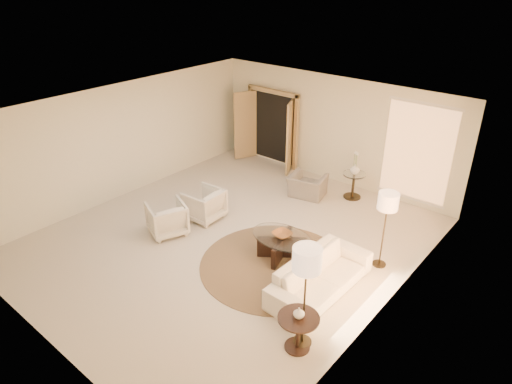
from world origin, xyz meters
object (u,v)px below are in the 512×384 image
Objects in this scene: end_table at (298,327)px; coffee_table at (282,244)px; floor_lamp_far at (307,264)px; floor_lamp_near at (388,205)px; side_vase at (355,169)px; side_table at (353,183)px; armchair_right at (167,217)px; armchair_left at (204,203)px; end_vase at (299,313)px; sofa at (321,276)px; bowl at (282,235)px; accent_chair at (308,182)px.

coffee_table is at bearing 132.74° from end_table.
floor_lamp_near is at bearing 90.28° from floor_lamp_far.
side_vase reaches higher than coffee_table.
side_table is 3.02m from floor_lamp_near.
end_table is 0.36× the size of floor_lamp_far.
armchair_left is at bearing -166.74° from armchair_right.
end_table is 0.27m from end_vase.
armchair_left is 3.77m from side_table.
floor_lamp_near is 2.87m from end_vase.
coffee_table is at bearing 72.74° from sofa.
end_table is 3.54× the size of end_vase.
coffee_table is 2.45m from end_vase.
coffee_table is 3.26m from side_vase.
side_table is at bearing 93.60° from bowl.
bowl is at bearing -86.40° from side_vase.
accent_chair is 5.15m from floor_lamp_far.
end_vase is at bearing -47.26° from coffee_table.
accent_chair is at bearing 151.09° from armchair_left.
armchair_right is 3.67m from accent_chair.
armchair_right reaches higher than end_vase.
floor_lamp_far reaches higher than armchair_right.
sofa is 3.66m from armchair_right.
side_table is 3.23m from bowl.
floor_lamp_far is at bearing 110.12° from accent_chair.
armchair_right is (-3.63, -0.46, 0.07)m from sofa.
armchair_right is at bearing -12.62° from armchair_left.
coffee_table is 9.18× the size of end_vase.
sofa is 12.37× the size of end_vase.
accent_chair is at bearing -178.79° from armchair_right.
armchair_right is 4.68m from side_vase.
armchair_right is 4.33m from floor_lamp_far.
floor_lamp_far reaches higher than side_table.
accent_chair is 1.36× the size of end_table.
side_table is 2.57× the size of side_vase.
armchair_right reaches higher than end_table.
coffee_table is (-1.16, 0.39, -0.02)m from sofa.
side_table is 1.78× the size of bowl.
floor_lamp_near reaches higher than side_table.
floor_lamp_near is at bearing -50.26° from side_vase.
floor_lamp_far is at bearing -157.39° from sofa.
armchair_right is at bearing 167.35° from end_vase.
floor_lamp_far reaches higher than sofa.
sofa is at bearing 109.23° from end_vase.
armchair_right is at bearing -119.01° from side_vase.
accent_chair is 0.49× the size of floor_lamp_far.
floor_lamp_near reaches higher than armchair_right.
side_table is at bearing 0.00° from side_vase.
accent_chair reaches higher than coffee_table.
sofa is at bearing -69.35° from side_table.
floor_lamp_far is at bearing -89.72° from floor_lamp_near.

